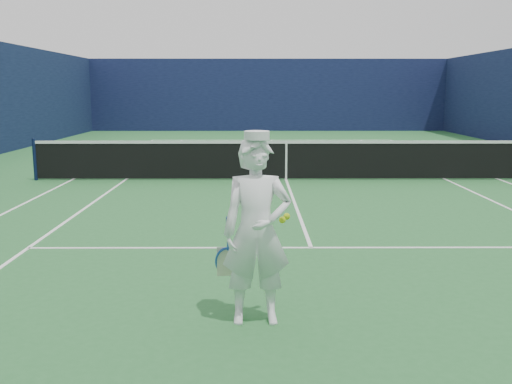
{
  "coord_description": "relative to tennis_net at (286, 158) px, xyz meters",
  "views": [
    {
      "loc": [
        -0.84,
        -14.41,
        2.26
      ],
      "look_at": [
        -0.81,
        -7.56,
        1.04
      ],
      "focal_mm": 40.0,
      "sensor_mm": 36.0,
      "label": 1
    }
  ],
  "objects": [
    {
      "name": "ground",
      "position": [
        0.0,
        0.0,
        -0.55
      ],
      "size": [
        80.0,
        80.0,
        0.0
      ],
      "primitive_type": "plane",
      "color": "#26642F",
      "rests_on": "ground"
    },
    {
      "name": "court_markings",
      "position": [
        0.0,
        0.0,
        -0.55
      ],
      "size": [
        11.03,
        23.83,
        0.01
      ],
      "color": "white",
      "rests_on": "ground"
    },
    {
      "name": "windscreen_fence",
      "position": [
        0.0,
        0.0,
        1.45
      ],
      "size": [
        20.12,
        36.12,
        4.0
      ],
      "color": "#10163C",
      "rests_on": "ground"
    },
    {
      "name": "tennis_net",
      "position": [
        0.0,
        0.0,
        0.0
      ],
      "size": [
        12.88,
        0.09,
        1.07
      ],
      "color": "#141E4C",
      "rests_on": "ground"
    },
    {
      "name": "tennis_player",
      "position": [
        -0.81,
        -9.06,
        0.37
      ],
      "size": [
        0.79,
        0.48,
        1.89
      ],
      "rotation": [
        0.0,
        0.0,
        0.06
      ],
      "color": "white",
      "rests_on": "ground"
    }
  ]
}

